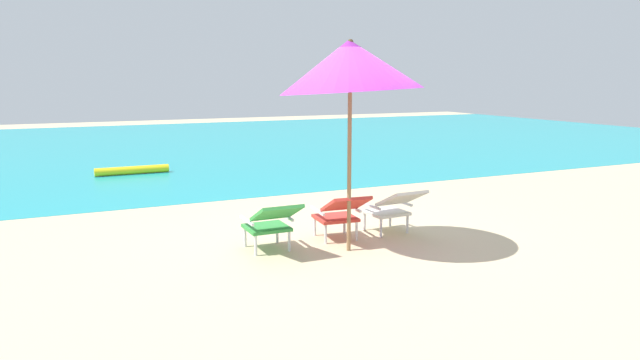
{
  "coord_description": "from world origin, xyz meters",
  "views": [
    {
      "loc": [
        -3.3,
        -6.48,
        2.14
      ],
      "look_at": [
        0.0,
        0.62,
        0.75
      ],
      "focal_mm": 32.35,
      "sensor_mm": 36.0,
      "label": 1
    }
  ],
  "objects_px": {
    "swim_buoy": "(132,170)",
    "lounge_chair_right": "(393,206)",
    "lounge_chair_left": "(271,221)",
    "lounge_chair_center": "(340,212)",
    "beach_umbrella_center": "(350,66)"
  },
  "relations": [
    {
      "from": "lounge_chair_left",
      "to": "lounge_chair_center",
      "type": "relative_size",
      "value": 0.96
    },
    {
      "from": "beach_umbrella_center",
      "to": "lounge_chair_center",
      "type": "bearing_deg",
      "value": 77.73
    },
    {
      "from": "lounge_chair_center",
      "to": "lounge_chair_right",
      "type": "xyz_separation_m",
      "value": [
        0.81,
        -0.01,
        0.0
      ]
    },
    {
      "from": "lounge_chair_left",
      "to": "lounge_chair_center",
      "type": "distance_m",
      "value": 1.0
    },
    {
      "from": "lounge_chair_right",
      "to": "beach_umbrella_center",
      "type": "distance_m",
      "value": 2.12
    },
    {
      "from": "lounge_chair_left",
      "to": "lounge_chair_center",
      "type": "height_order",
      "value": "same"
    },
    {
      "from": "lounge_chair_left",
      "to": "lounge_chair_right",
      "type": "xyz_separation_m",
      "value": [
        1.81,
        0.08,
        0.0
      ]
    },
    {
      "from": "beach_umbrella_center",
      "to": "swim_buoy",
      "type": "bearing_deg",
      "value": 103.35
    },
    {
      "from": "lounge_chair_center",
      "to": "beach_umbrella_center",
      "type": "height_order",
      "value": "beach_umbrella_center"
    },
    {
      "from": "lounge_chair_center",
      "to": "beach_umbrella_center",
      "type": "relative_size",
      "value": 0.35
    },
    {
      "from": "lounge_chair_right",
      "to": "beach_umbrella_center",
      "type": "bearing_deg",
      "value": -155.94
    },
    {
      "from": "lounge_chair_left",
      "to": "lounge_chair_right",
      "type": "distance_m",
      "value": 1.81
    },
    {
      "from": "lounge_chair_left",
      "to": "lounge_chair_right",
      "type": "relative_size",
      "value": 0.97
    },
    {
      "from": "swim_buoy",
      "to": "lounge_chair_center",
      "type": "xyz_separation_m",
      "value": [
        1.8,
        -6.78,
        0.31
      ]
    },
    {
      "from": "swim_buoy",
      "to": "lounge_chair_right",
      "type": "bearing_deg",
      "value": -68.99
    }
  ]
}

